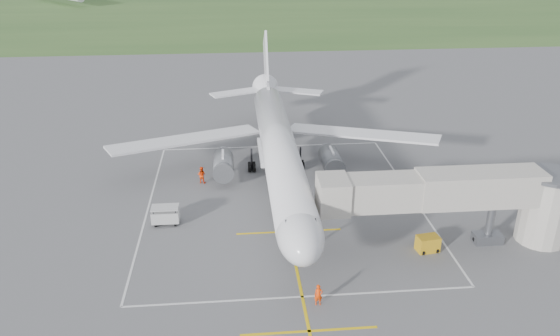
{
  "coord_description": "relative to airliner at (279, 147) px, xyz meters",
  "views": [
    {
      "loc": [
        -4.91,
        -54.74,
        26.8
      ],
      "look_at": [
        -0.3,
        -4.0,
        4.0
      ],
      "focal_mm": 35.0,
      "sensor_mm": 36.0,
      "label": 1
    }
  ],
  "objects": [
    {
      "name": "apron_markings",
      "position": [
        0.0,
        -6.57,
        -4.38
      ],
      "size": [
        28.2,
        60.0,
        0.01
      ],
      "color": "#E4B90D",
      "rests_on": "ground"
    },
    {
      "name": "grass_strip",
      "position": [
        0.0,
        129.25,
        -4.38
      ],
      "size": [
        700.0,
        120.0,
        0.02
      ],
      "primitive_type": "cube",
      "color": "#345726",
      "rests_on": "ground"
    },
    {
      "name": "ramp_worker_nose",
      "position": [
        1.11,
        -21.8,
        -3.51
      ],
      "size": [
        0.64,
        0.42,
        1.77
      ],
      "primitive_type": "imported",
      "rotation": [
        0.0,
        0.0,
        0.0
      ],
      "color": "#FA3E07",
      "rests_on": "ground"
    },
    {
      "name": "airliner",
      "position": [
        0.0,
        0.0,
        0.0
      ],
      "size": [
        38.93,
        46.75,
        13.52
      ],
      "color": "silver",
      "rests_on": "ground"
    },
    {
      "name": "ground",
      "position": [
        0.0,
        -0.75,
        -4.39
      ],
      "size": [
        700.0,
        700.0,
        0.0
      ],
      "primitive_type": "plane",
      "color": "#515153",
      "rests_on": "ground"
    },
    {
      "name": "baggage_cart",
      "position": [
        -11.81,
        -8.12,
        -3.45
      ],
      "size": [
        2.63,
        1.58,
        1.83
      ],
      "rotation": [
        0.0,
        0.0,
        -0.0
      ],
      "color": "#B9B9B9",
      "rests_on": "ground"
    },
    {
      "name": "ramp_worker_wing",
      "position": [
        -8.69,
        0.9,
        -3.42
      ],
      "size": [
        1.11,
        0.97,
        1.94
      ],
      "primitive_type": "imported",
      "rotation": [
        0.0,
        0.0,
        2.86
      ],
      "color": "#F93907",
      "rests_on": "ground"
    },
    {
      "name": "jet_bridge",
      "position": [
        15.72,
        -14.25,
        0.35
      ],
      "size": [
        23.4,
        5.0,
        7.2
      ],
      "color": "#9E988F",
      "rests_on": "ground"
    },
    {
      "name": "gpu_unit",
      "position": [
        12.03,
        -15.16,
        -3.68
      ],
      "size": [
        2.1,
        1.61,
        1.45
      ],
      "rotation": [
        0.0,
        0.0,
        0.15
      ],
      "color": "#C39218",
      "rests_on": "ground"
    }
  ]
}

